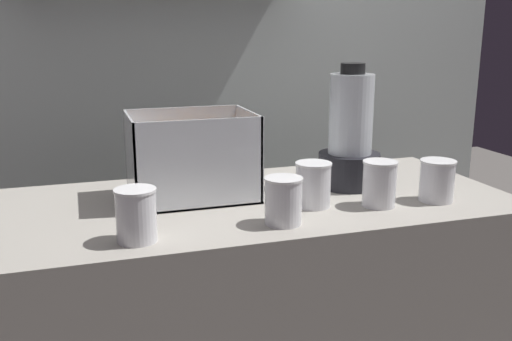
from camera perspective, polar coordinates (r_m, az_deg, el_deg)
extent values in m
cube|color=silver|center=(2.24, -6.12, 11.34)|extent=(2.60, 0.04, 2.50)
cube|color=white|center=(1.59, -6.33, -2.53)|extent=(0.33, 0.24, 0.01)
cube|color=white|center=(1.45, -5.50, 0.51)|extent=(0.33, 0.01, 0.23)
cube|color=white|center=(1.68, -7.26, 2.34)|extent=(0.33, 0.01, 0.23)
cube|color=white|center=(1.54, -12.43, 1.06)|extent=(0.01, 0.24, 0.23)
cube|color=white|center=(1.60, -0.68, 1.89)|extent=(0.01, 0.24, 0.23)
cone|color=orange|center=(1.59, -7.72, -1.81)|extent=(0.09, 0.15, 0.03)
cone|color=orange|center=(1.59, -6.57, -1.63)|extent=(0.11, 0.16, 0.04)
cone|color=orange|center=(1.57, -4.41, -2.01)|extent=(0.03, 0.15, 0.03)
cone|color=orange|center=(1.59, -6.93, -1.86)|extent=(0.18, 0.03, 0.03)
cone|color=orange|center=(1.56, -4.88, -1.21)|extent=(0.17, 0.07, 0.02)
cone|color=orange|center=(1.57, -6.21, -0.68)|extent=(0.18, 0.15, 0.03)
cone|color=orange|center=(1.59, -8.36, -0.85)|extent=(0.11, 0.14, 0.03)
cone|color=orange|center=(1.61, -7.36, -0.79)|extent=(0.14, 0.06, 0.02)
cone|color=orange|center=(1.56, -5.16, 0.52)|extent=(0.06, 0.19, 0.03)
cone|color=orange|center=(1.55, -6.78, 0.30)|extent=(0.14, 0.04, 0.03)
cone|color=orange|center=(1.58, -7.45, -0.18)|extent=(0.15, 0.03, 0.02)
cone|color=orange|center=(1.58, -4.63, -0.04)|extent=(0.12, 0.13, 0.03)
cone|color=orange|center=(1.58, -4.72, 1.63)|extent=(0.08, 0.20, 0.03)
cone|color=orange|center=(1.57, -4.88, 1.39)|extent=(0.16, 0.11, 0.03)
cylinder|color=black|center=(1.70, 9.26, 0.09)|extent=(0.18, 0.18, 0.10)
cylinder|color=silver|center=(1.67, 9.49, 5.58)|extent=(0.13, 0.13, 0.23)
cylinder|color=orange|center=(1.68, 9.36, 2.40)|extent=(0.11, 0.11, 0.04)
cylinder|color=black|center=(1.65, 9.67, 10.03)|extent=(0.07, 0.07, 0.03)
cylinder|color=white|center=(1.27, -11.89, -4.52)|extent=(0.09, 0.09, 0.11)
cylinder|color=maroon|center=(1.28, -11.85, -5.21)|extent=(0.08, 0.08, 0.08)
cylinder|color=white|center=(1.25, -12.02, -1.94)|extent=(0.09, 0.09, 0.01)
cylinder|color=white|center=(1.36, 2.82, -3.16)|extent=(0.09, 0.09, 0.11)
cylinder|color=orange|center=(1.36, 2.81, -3.88)|extent=(0.08, 0.08, 0.07)
cylinder|color=white|center=(1.34, 2.85, -0.83)|extent=(0.09, 0.09, 0.01)
cylinder|color=white|center=(1.49, 5.74, -1.52)|extent=(0.09, 0.09, 0.11)
cylinder|color=maroon|center=(1.50, 5.72, -2.03)|extent=(0.08, 0.08, 0.08)
cylinder|color=white|center=(1.48, 5.79, 0.67)|extent=(0.10, 0.10, 0.01)
cylinder|color=white|center=(1.52, 12.23, -1.40)|extent=(0.09, 0.09, 0.11)
cylinder|color=red|center=(1.53, 12.19, -2.15)|extent=(0.08, 0.08, 0.07)
cylinder|color=white|center=(1.51, 12.35, 0.80)|extent=(0.09, 0.09, 0.01)
cylinder|color=white|center=(1.61, 17.64, -1.07)|extent=(0.09, 0.09, 0.11)
cylinder|color=orange|center=(1.61, 17.60, -1.60)|extent=(0.08, 0.08, 0.08)
cylinder|color=white|center=(1.60, 17.79, 0.87)|extent=(0.10, 0.10, 0.01)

